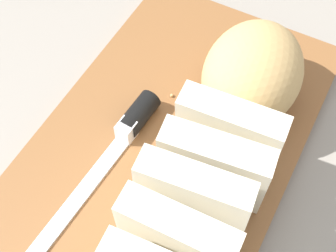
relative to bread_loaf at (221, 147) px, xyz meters
name	(u,v)px	position (x,y,z in m)	size (l,w,h in m)	color
ground_plane	(168,150)	(-0.01, -0.06, -0.07)	(3.00, 3.00, 0.00)	gray
cutting_board	(168,145)	(-0.01, -0.06, -0.06)	(0.45, 0.27, 0.02)	brown
bread_loaf	(221,147)	(0.00, 0.00, 0.00)	(0.38, 0.13, 0.10)	tan
bread_knife	(126,132)	(0.01, -0.11, -0.04)	(0.24, 0.04, 0.03)	silver
crumb_near_knife	(201,142)	(-0.02, -0.03, -0.04)	(0.01, 0.01, 0.01)	tan
crumb_near_loaf	(132,189)	(0.06, -0.07, -0.04)	(0.01, 0.01, 0.01)	tan
crumb_stray_left	(172,95)	(-0.06, -0.09, -0.04)	(0.00, 0.00, 0.00)	tan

